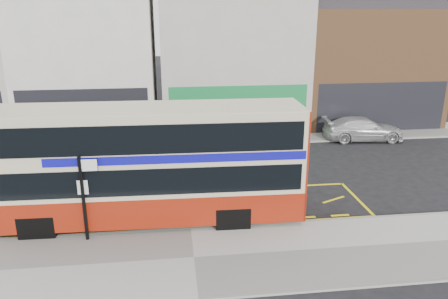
{
  "coord_description": "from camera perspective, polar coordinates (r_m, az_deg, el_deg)",
  "views": [
    {
      "loc": [
        -0.54,
        -14.21,
        7.54
      ],
      "look_at": [
        1.48,
        2.0,
        2.23
      ],
      "focal_mm": 35.0,
      "sensor_mm": 36.0,
      "label": 1
    }
  ],
  "objects": [
    {
      "name": "ground",
      "position": [
        16.1,
        -4.42,
        -10.0
      ],
      "size": [
        120.0,
        120.0,
        0.0
      ],
      "primitive_type": "plane",
      "color": "black",
      "rests_on": "ground"
    },
    {
      "name": "pavement",
      "position": [
        14.07,
        -3.94,
        -14.1
      ],
      "size": [
        40.0,
        4.0,
        0.15
      ],
      "primitive_type": "cube",
      "color": "#A6A59E",
      "rests_on": "ground"
    },
    {
      "name": "kerb",
      "position": [
        15.73,
        -4.36,
        -10.39
      ],
      "size": [
        40.0,
        0.15,
        0.15
      ],
      "primitive_type": "cube",
      "color": "gray",
      "rests_on": "ground"
    },
    {
      "name": "far_pavement",
      "position": [
        26.3,
        -5.64,
        1.41
      ],
      "size": [
        50.0,
        3.0,
        0.15
      ],
      "primitive_type": "cube",
      "color": "#A6A59E",
      "rests_on": "ground"
    },
    {
      "name": "road_markings",
      "position": [
        17.53,
        -4.69,
        -7.54
      ],
      "size": [
        14.0,
        3.4,
        0.01
      ],
      "primitive_type": null,
      "color": "yellow",
      "rests_on": "ground"
    },
    {
      "name": "terrace_left",
      "position": [
        29.7,
        -17.15,
        12.93
      ],
      "size": [
        8.0,
        8.01,
        11.8
      ],
      "color": "silver",
      "rests_on": "ground"
    },
    {
      "name": "terrace_green_shop",
      "position": [
        29.58,
        0.78,
        13.2
      ],
      "size": [
        9.0,
        8.01,
        11.3
      ],
      "color": "beige",
      "rests_on": "ground"
    },
    {
      "name": "terrace_right",
      "position": [
        32.12,
        17.26,
        11.9
      ],
      "size": [
        9.0,
        8.01,
        10.3
      ],
      "color": "#9A643D",
      "rests_on": "ground"
    },
    {
      "name": "double_decker_bus",
      "position": [
        15.74,
        -9.43,
        -1.83
      ],
      "size": [
        10.86,
        2.77,
        4.31
      ],
      "rotation": [
        0.0,
        0.0,
        -0.03
      ],
      "color": "beige",
      "rests_on": "ground"
    },
    {
      "name": "bus_stop_post",
      "position": [
        14.88,
        -17.74,
        -5.13
      ],
      "size": [
        0.73,
        0.12,
        2.93
      ],
      "rotation": [
        0.0,
        0.0,
        -0.0
      ],
      "color": "black",
      "rests_on": "pavement"
    },
    {
      "name": "car_silver",
      "position": [
        24.68,
        -20.01,
        0.88
      ],
      "size": [
        4.55,
        2.41,
        1.48
      ],
      "primitive_type": "imported",
      "rotation": [
        0.0,
        0.0,
        1.73
      ],
      "color": "#A6A5AA",
      "rests_on": "ground"
    },
    {
      "name": "car_grey",
      "position": [
        24.4,
        -1.58,
        1.71
      ],
      "size": [
        4.3,
        1.58,
        1.41
      ],
      "primitive_type": "imported",
      "rotation": [
        0.0,
        0.0,
        1.59
      ],
      "color": "#393D40",
      "rests_on": "ground"
    },
    {
      "name": "car_white",
      "position": [
        27.32,
        17.7,
        2.58
      ],
      "size": [
        4.86,
        2.33,
        1.36
      ],
      "primitive_type": "imported",
      "rotation": [
        0.0,
        0.0,
        1.48
      ],
      "color": "silver",
      "rests_on": "ground"
    },
    {
      "name": "street_tree_right",
      "position": [
        27.88,
        8.78,
        9.6
      ],
      "size": [
        2.43,
        2.43,
        5.24
      ],
      "color": "black",
      "rests_on": "ground"
    }
  ]
}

